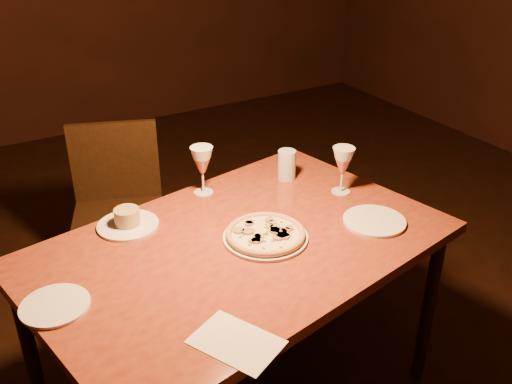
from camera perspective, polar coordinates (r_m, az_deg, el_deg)
dining_table at (r=1.98m, az=-1.65°, el=-6.62°), size 1.54×1.15×0.74m
chair_far at (r=2.77m, az=-13.62°, el=-1.35°), size 0.53×0.53×0.85m
pizza_plate at (r=1.95m, az=0.96°, el=-4.27°), size 0.29×0.29×0.03m
ramekin_saucer at (r=2.06m, az=-12.73°, el=-2.83°), size 0.22×0.22×0.07m
wine_glass_far at (r=2.21m, az=-5.37°, el=2.16°), size 0.09×0.09×0.20m
wine_glass_right at (r=2.24m, az=8.64°, el=2.16°), size 0.09×0.09×0.19m
water_tumbler at (r=2.34m, az=3.10°, el=2.73°), size 0.07×0.07×0.12m
side_plate_left at (r=1.76m, az=-19.47°, el=-10.66°), size 0.20×0.20×0.01m
side_plate_near at (r=2.09m, az=11.75°, el=-2.86°), size 0.22×0.22×0.01m
menu_card at (r=1.55m, az=-1.99°, el=-14.75°), size 0.24×0.27×0.00m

